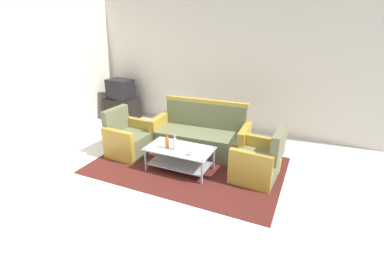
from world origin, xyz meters
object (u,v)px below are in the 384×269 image
bottle_orange (167,142)px  cup (191,152)px  coffee_table (180,156)px  bottle_clear (175,144)px  armchair_left (129,139)px  couch (201,136)px  tv_stand (122,108)px  armchair_right (258,162)px  television (120,89)px

bottle_orange → cup: bearing=-10.1°
coffee_table → bottle_clear: (-0.05, -0.08, 0.24)m
coffee_table → cup: 0.38m
armchair_left → bottle_clear: armchair_left is taller
couch → coffee_table: (-0.04, -0.82, -0.04)m
couch → bottle_orange: bearing=73.0°
bottle_clear → tv_stand: size_ratio=0.34×
couch → bottle_orange: 0.94m
armchair_right → tv_stand: armchair_right is taller
bottle_orange → tv_stand: bearing=141.4°
coffee_table → cup: size_ratio=11.00×
armchair_left → cup: (1.44, -0.34, 0.17)m
armchair_left → bottle_clear: bearing=80.2°
bottle_orange → television: size_ratio=0.42×
cup → tv_stand: bearing=145.2°
armchair_right → coffee_table: size_ratio=0.77×
tv_stand → television: television is taller
couch → cup: (0.25, -0.98, 0.14)m
bottle_orange → tv_stand: size_ratio=0.34×
armchair_left → bottle_orange: bearing=78.3°
cup → couch: bearing=104.2°
couch → television: size_ratio=2.78×
television → tv_stand: bearing=90.0°
cup → television: bearing=145.2°
couch → armchair_right: bearing=153.4°
cup → television: 3.47m
armchair_right → tv_stand: bearing=71.5°
television → bottle_clear: bearing=151.5°
bottle_orange → coffee_table: bearing=22.3°
couch → tv_stand: couch is taller
armchair_right → coffee_table: armchair_right is taller
coffee_table → bottle_orange: bottle_orange is taller
bottle_orange → cup: (0.47, -0.08, -0.05)m
armchair_left → armchair_right: bearing=95.6°
couch → armchair_right: 1.32m
armchair_left → coffee_table: 1.17m
coffee_table → television: 3.17m
couch → television: bearing=-23.7°
television → armchair_right: bearing=166.6°
television → bottle_orange: bearing=149.9°
armchair_left → television: television is taller
armchair_left → bottle_orange: size_ratio=3.09×
bottle_clear → television: bearing=143.0°
couch → armchair_left: (-1.20, -0.64, -0.03)m
cup → tv_stand: (-2.84, 1.97, -0.20)m
bottle_clear → tv_stand: bottle_clear is taller
couch → bottle_clear: couch is taller
bottle_clear → tv_stand: (-2.51, 1.88, -0.25)m
armchair_left → tv_stand: (-1.39, 1.63, -0.03)m
bottle_clear → cup: (0.33, -0.09, -0.05)m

